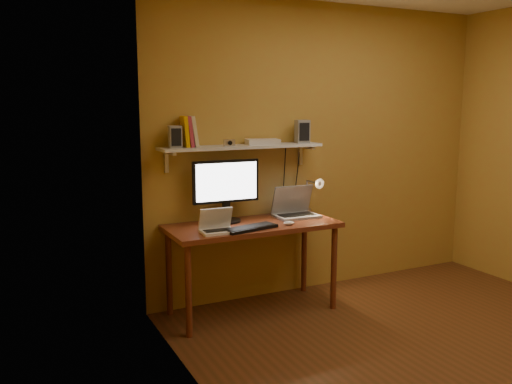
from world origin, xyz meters
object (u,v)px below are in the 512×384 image
desk (253,234)px  netbook (217,225)px  keyboard (250,228)px  speaker_left (175,137)px  router (263,142)px  monitor (226,187)px  desk_lamp (314,190)px  wall_shelf (242,147)px  laptop (294,208)px  mouse (289,223)px  shelf_camera (229,143)px  speaker_right (302,131)px

desk → netbook: netbook is taller
desk → keyboard: 0.23m
netbook → speaker_left: bearing=125.6°
router → desk: bearing=-135.2°
monitor → netbook: 0.43m
keyboard → desk_lamp: size_ratio=1.18×
wall_shelf → monitor: wall_shelf is taller
laptop → keyboard: laptop is taller
wall_shelf → router: (0.18, -0.01, 0.04)m
keyboard → desk_lamp: desk_lamp is taller
mouse → monitor: bearing=148.6°
netbook → desk: bearing=23.7°
wall_shelf → shelf_camera: 0.16m
monitor → speaker_left: speaker_left is taller
shelf_camera → monitor: bearing=133.2°
keyboard → desk_lamp: 0.85m
speaker_right → speaker_left: bearing=-168.0°
mouse → shelf_camera: size_ratio=0.99×
desk_lamp → monitor: bearing=177.8°
mouse → router: 0.73m
laptop → desk_lamp: size_ratio=0.99×
router → speaker_left: bearing=180.0°
keyboard → speaker_right: (0.68, 0.37, 0.71)m
laptop → speaker_right: (0.12, 0.08, 0.65)m
netbook → desk_lamp: (1.03, 0.27, 0.16)m
mouse → router: bearing=107.4°
desk → keyboard: (-0.11, -0.18, 0.10)m
desk → router: size_ratio=5.19×
monitor → desk_lamp: monitor is taller
laptop → shelf_camera: size_ratio=3.96×
laptop → speaker_right: speaker_right is taller
wall_shelf → shelf_camera: bearing=-157.5°
desk → router: 0.78m
mouse → desk_lamp: (0.42, 0.30, 0.19)m
router → mouse: bearing=-80.6°
desk → keyboard: size_ratio=3.16×
monitor → laptop: monitor is taller
monitor → router: bearing=5.7°
laptop → netbook: size_ratio=1.41×
monitor → router: 0.50m
desk → keyboard: bearing=-120.7°
desk_lamp → speaker_left: (-1.24, 0.05, 0.50)m
desk → netbook: size_ratio=5.31×
speaker_left → monitor: bearing=3.7°
monitor → speaker_left: bearing=179.0°
monitor → router: size_ratio=2.10×
netbook → mouse: netbook is taller
desk_lamp → speaker_right: (-0.09, 0.06, 0.52)m
monitor → shelf_camera: size_ratio=6.03×
mouse → router: size_ratio=0.35×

